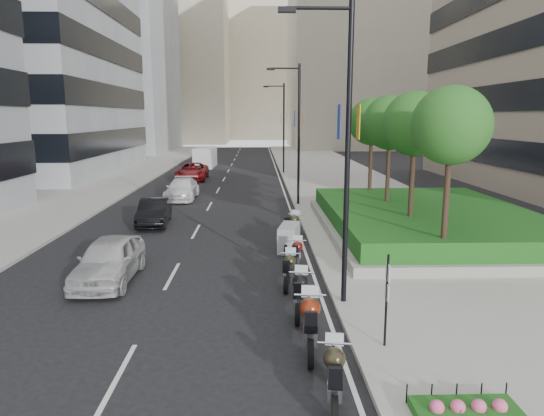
{
  "coord_description": "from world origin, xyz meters",
  "views": [
    {
      "loc": [
        1.67,
        -13.11,
        5.75
      ],
      "look_at": [
        2.26,
        6.73,
        2.0
      ],
      "focal_mm": 32.0,
      "sensor_mm": 36.0,
      "label": 1
    }
  ],
  "objects_px": {
    "motorcycle_2": "(300,294)",
    "car_b": "(154,212)",
    "car_a": "(109,260)",
    "lamp_post_0": "(343,141)",
    "motorcycle_1": "(310,324)",
    "motorcycle_5": "(289,238)",
    "lamp_post_2": "(282,124)",
    "motorcycle_3": "(289,270)",
    "car_c": "(182,189)",
    "motorcycle_6": "(292,226)",
    "parking_sign": "(387,296)",
    "motorcycle_4": "(297,254)",
    "car_d": "(192,171)",
    "motorcycle_0": "(334,376)",
    "delivery_van": "(205,158)",
    "lamp_post_1": "(296,128)"
  },
  "relations": [
    {
      "from": "motorcycle_1",
      "to": "motorcycle_5",
      "type": "relative_size",
      "value": 1.26
    },
    {
      "from": "motorcycle_1",
      "to": "motorcycle_3",
      "type": "bearing_deg",
      "value": 8.01
    },
    {
      "from": "motorcycle_0",
      "to": "motorcycle_1",
      "type": "distance_m",
      "value": 2.33
    },
    {
      "from": "lamp_post_0",
      "to": "motorcycle_4",
      "type": "bearing_deg",
      "value": 104.43
    },
    {
      "from": "car_c",
      "to": "delivery_van",
      "type": "xyz_separation_m",
      "value": [
        -0.7,
        21.88,
        0.34
      ]
    },
    {
      "from": "car_a",
      "to": "car_b",
      "type": "xyz_separation_m",
      "value": [
        -0.33,
        9.15,
        -0.09
      ]
    },
    {
      "from": "motorcycle_2",
      "to": "car_a",
      "type": "bearing_deg",
      "value": 73.59
    },
    {
      "from": "motorcycle_4",
      "to": "car_d",
      "type": "bearing_deg",
      "value": 25.34
    },
    {
      "from": "motorcycle_4",
      "to": "lamp_post_1",
      "type": "bearing_deg",
      "value": 5.27
    },
    {
      "from": "lamp_post_2",
      "to": "motorcycle_3",
      "type": "height_order",
      "value": "lamp_post_2"
    },
    {
      "from": "motorcycle_3",
      "to": "car_d",
      "type": "height_order",
      "value": "car_d"
    },
    {
      "from": "motorcycle_2",
      "to": "car_c",
      "type": "bearing_deg",
      "value": 26.73
    },
    {
      "from": "parking_sign",
      "to": "motorcycle_4",
      "type": "bearing_deg",
      "value": 103.51
    },
    {
      "from": "motorcycle_2",
      "to": "car_b",
      "type": "relative_size",
      "value": 0.53
    },
    {
      "from": "lamp_post_2",
      "to": "car_d",
      "type": "bearing_deg",
      "value": -151.89
    },
    {
      "from": "lamp_post_2",
      "to": "car_c",
      "type": "relative_size",
      "value": 1.82
    },
    {
      "from": "motorcycle_1",
      "to": "car_a",
      "type": "height_order",
      "value": "car_a"
    },
    {
      "from": "motorcycle_5",
      "to": "motorcycle_6",
      "type": "bearing_deg",
      "value": 3.68
    },
    {
      "from": "motorcycle_1",
      "to": "delivery_van",
      "type": "height_order",
      "value": "delivery_van"
    },
    {
      "from": "motorcycle_1",
      "to": "motorcycle_4",
      "type": "height_order",
      "value": "motorcycle_1"
    },
    {
      "from": "motorcycle_5",
      "to": "motorcycle_1",
      "type": "bearing_deg",
      "value": -168.6
    },
    {
      "from": "car_a",
      "to": "car_c",
      "type": "bearing_deg",
      "value": 90.0
    },
    {
      "from": "delivery_van",
      "to": "motorcycle_4",
      "type": "bearing_deg",
      "value": -76.13
    },
    {
      "from": "motorcycle_2",
      "to": "car_b",
      "type": "bearing_deg",
      "value": 38.06
    },
    {
      "from": "car_d",
      "to": "lamp_post_0",
      "type": "bearing_deg",
      "value": -74.97
    },
    {
      "from": "motorcycle_0",
      "to": "car_a",
      "type": "bearing_deg",
      "value": 49.5
    },
    {
      "from": "motorcycle_5",
      "to": "motorcycle_6",
      "type": "distance_m",
      "value": 2.1
    },
    {
      "from": "lamp_post_2",
      "to": "delivery_van",
      "type": "xyz_separation_m",
      "value": [
        -8.53,
        6.76,
        -4.01
      ]
    },
    {
      "from": "motorcycle_2",
      "to": "motorcycle_1",
      "type": "bearing_deg",
      "value": -169.58
    },
    {
      "from": "motorcycle_3",
      "to": "motorcycle_4",
      "type": "bearing_deg",
      "value": -1.87
    },
    {
      "from": "motorcycle_0",
      "to": "car_d",
      "type": "bearing_deg",
      "value": 19.81
    },
    {
      "from": "motorcycle_0",
      "to": "motorcycle_6",
      "type": "relative_size",
      "value": 1.02
    },
    {
      "from": "motorcycle_6",
      "to": "car_a",
      "type": "relative_size",
      "value": 0.46
    },
    {
      "from": "motorcycle_6",
      "to": "delivery_van",
      "type": "bearing_deg",
      "value": 34.89
    },
    {
      "from": "car_a",
      "to": "motorcycle_0",
      "type": "bearing_deg",
      "value": -48.6
    },
    {
      "from": "lamp_post_1",
      "to": "motorcycle_2",
      "type": "xyz_separation_m",
      "value": [
        -1.25,
        -17.56,
        -4.47
      ]
    },
    {
      "from": "car_c",
      "to": "motorcycle_5",
      "type": "bearing_deg",
      "value": -63.44
    },
    {
      "from": "lamp_post_0",
      "to": "car_a",
      "type": "bearing_deg",
      "value": 162.04
    },
    {
      "from": "lamp_post_0",
      "to": "car_b",
      "type": "distance_m",
      "value": 14.84
    },
    {
      "from": "motorcycle_1",
      "to": "car_b",
      "type": "relative_size",
      "value": 0.59
    },
    {
      "from": "motorcycle_5",
      "to": "car_b",
      "type": "height_order",
      "value": "car_b"
    },
    {
      "from": "car_a",
      "to": "car_d",
      "type": "xyz_separation_m",
      "value": [
        -0.76,
        27.95,
        0.0
      ]
    },
    {
      "from": "motorcycle_5",
      "to": "parking_sign",
      "type": "bearing_deg",
      "value": -157.39
    },
    {
      "from": "motorcycle_5",
      "to": "car_a",
      "type": "distance_m",
      "value": 7.64
    },
    {
      "from": "lamp_post_0",
      "to": "motorcycle_5",
      "type": "bearing_deg",
      "value": 100.14
    },
    {
      "from": "motorcycle_1",
      "to": "motorcycle_5",
      "type": "height_order",
      "value": "motorcycle_1"
    },
    {
      "from": "motorcycle_4",
      "to": "delivery_van",
      "type": "distance_m",
      "value": 38.65
    },
    {
      "from": "motorcycle_2",
      "to": "motorcycle_0",
      "type": "bearing_deg",
      "value": -167.27
    },
    {
      "from": "car_a",
      "to": "delivery_van",
      "type": "xyz_separation_m",
      "value": [
        -0.78,
        39.25,
        0.27
      ]
    },
    {
      "from": "motorcycle_1",
      "to": "car_c",
      "type": "distance_m",
      "value": 23.65
    }
  ]
}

